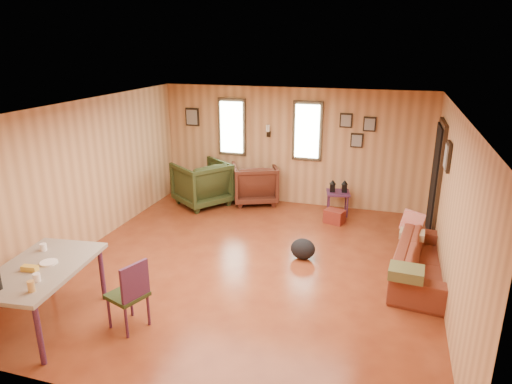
{
  "coord_description": "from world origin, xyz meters",
  "views": [
    {
      "loc": [
        1.93,
        -5.98,
        3.25
      ],
      "look_at": [
        0.0,
        0.4,
        1.05
      ],
      "focal_mm": 32.0,
      "sensor_mm": 36.0,
      "label": 1
    }
  ],
  "objects_px": {
    "side_table": "(338,191)",
    "dining_table": "(40,273)",
    "recliner_brown": "(255,181)",
    "recliner_green": "(202,181)",
    "sofa": "(426,255)",
    "end_table": "(238,184)"
  },
  "relations": [
    {
      "from": "side_table",
      "to": "dining_table",
      "type": "height_order",
      "value": "dining_table"
    },
    {
      "from": "recliner_brown",
      "to": "recliner_green",
      "type": "bearing_deg",
      "value": 0.76
    },
    {
      "from": "recliner_brown",
      "to": "side_table",
      "type": "height_order",
      "value": "recliner_brown"
    },
    {
      "from": "sofa",
      "to": "end_table",
      "type": "bearing_deg",
      "value": 63.61
    },
    {
      "from": "recliner_brown",
      "to": "end_table",
      "type": "bearing_deg",
      "value": -15.93
    },
    {
      "from": "sofa",
      "to": "dining_table",
      "type": "xyz_separation_m",
      "value": [
        -4.39,
        -2.51,
        0.33
      ]
    },
    {
      "from": "recliner_brown",
      "to": "side_table",
      "type": "relative_size",
      "value": 1.3
    },
    {
      "from": "sofa",
      "to": "recliner_green",
      "type": "relative_size",
      "value": 1.92
    },
    {
      "from": "end_table",
      "to": "recliner_brown",
      "type": "bearing_deg",
      "value": 7.74
    },
    {
      "from": "recliner_green",
      "to": "end_table",
      "type": "bearing_deg",
      "value": 158.05
    },
    {
      "from": "recliner_brown",
      "to": "side_table",
      "type": "xyz_separation_m",
      "value": [
        1.77,
        -0.2,
        0.02
      ]
    },
    {
      "from": "recliner_green",
      "to": "side_table",
      "type": "height_order",
      "value": "recliner_green"
    },
    {
      "from": "sofa",
      "to": "end_table",
      "type": "distance_m",
      "value": 4.37
    },
    {
      "from": "recliner_brown",
      "to": "sofa",
      "type": "bearing_deg",
      "value": 119.48
    },
    {
      "from": "end_table",
      "to": "side_table",
      "type": "bearing_deg",
      "value": -4.23
    },
    {
      "from": "sofa",
      "to": "dining_table",
      "type": "relative_size",
      "value": 1.2
    },
    {
      "from": "recliner_green",
      "to": "end_table",
      "type": "relative_size",
      "value": 1.5
    },
    {
      "from": "sofa",
      "to": "dining_table",
      "type": "distance_m",
      "value": 5.06
    },
    {
      "from": "recliner_green",
      "to": "side_table",
      "type": "distance_m",
      "value": 2.79
    },
    {
      "from": "dining_table",
      "to": "recliner_brown",
      "type": "bearing_deg",
      "value": 71.3
    },
    {
      "from": "recliner_green",
      "to": "end_table",
      "type": "xyz_separation_m",
      "value": [
        0.65,
        0.41,
        -0.13
      ]
    },
    {
      "from": "end_table",
      "to": "dining_table",
      "type": "bearing_deg",
      "value": -98.57
    }
  ]
}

